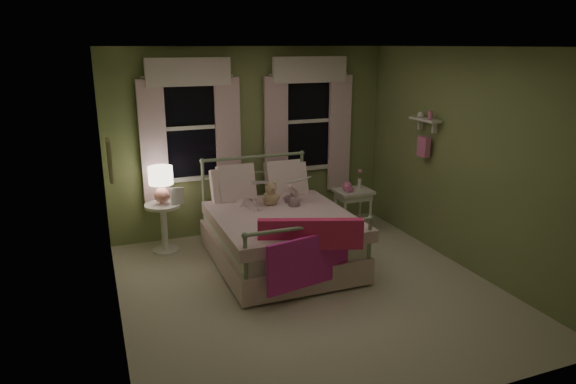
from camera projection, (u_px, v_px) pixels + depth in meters
name	position (u px, v px, depth m)	size (l,w,h in m)	color
room_shell	(311.00, 176.00, 5.35)	(4.20, 4.20, 4.20)	silver
bed	(278.00, 232.00, 6.33)	(1.58, 2.04, 1.18)	white
pink_throw	(311.00, 245.00, 5.35)	(1.09, 0.47, 0.71)	#E52C68
child_left	(245.00, 181.00, 6.45)	(0.29, 0.19, 0.79)	#F7D1DD
child_right	(287.00, 178.00, 6.65)	(0.37, 0.29, 0.77)	#F7D1DD
book_left	(251.00, 186.00, 6.23)	(0.20, 0.27, 0.03)	beige
book_right	(294.00, 185.00, 6.44)	(0.20, 0.27, 0.02)	beige
teddy_bear	(270.00, 195.00, 6.46)	(0.24, 0.20, 0.32)	tan
nightstand_left	(164.00, 221.00, 6.64)	(0.46, 0.46, 0.65)	white
table_lamp	(161.00, 181.00, 6.49)	(0.31, 0.31, 0.48)	#E28E86
book_nightstand	(171.00, 204.00, 6.54)	(0.16, 0.22, 0.02)	beige
nightstand_right	(353.00, 197.00, 7.24)	(0.50, 0.40, 0.64)	white
pink_toy	(347.00, 187.00, 7.15)	(0.14, 0.19, 0.14)	pink
bud_vase	(360.00, 179.00, 7.26)	(0.06, 0.06, 0.28)	white
window_left	(191.00, 123.00, 6.79)	(1.34, 0.13, 1.96)	black
window_right	(309.00, 116.00, 7.38)	(1.34, 0.13, 1.96)	black
wall_shelf	(424.00, 133.00, 6.58)	(0.15, 0.50, 0.60)	white
framed_picture	(110.00, 160.00, 5.16)	(0.03, 0.32, 0.42)	beige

